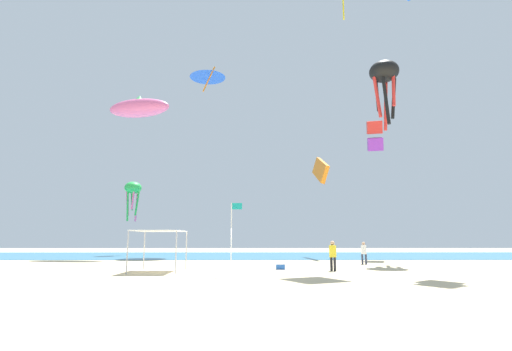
# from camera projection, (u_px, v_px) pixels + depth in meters

# --- Properties ---
(ground) EXTENTS (110.00, 110.00, 0.10)m
(ground) POSITION_uv_depth(u_px,v_px,m) (230.00, 276.00, 20.35)
(ground) COLOR beige
(ocean_strip) EXTENTS (110.00, 18.85, 0.03)m
(ocean_strip) POSITION_uv_depth(u_px,v_px,m) (242.00, 255.00, 43.57)
(ocean_strip) COLOR teal
(ocean_strip) RESTS_ON ground
(canopy_tent) EXTENTS (2.78, 3.39, 2.43)m
(canopy_tent) POSITION_uv_depth(u_px,v_px,m) (160.00, 232.00, 22.99)
(canopy_tent) COLOR #B2B2B7
(canopy_tent) RESTS_ON ground
(person_near_tent) EXTENTS (0.43, 0.45, 1.80)m
(person_near_tent) POSITION_uv_depth(u_px,v_px,m) (333.00, 253.00, 23.20)
(person_near_tent) COLOR black
(person_near_tent) RESTS_ON ground
(person_leftmost) EXTENTS (0.40, 0.40, 1.68)m
(person_leftmost) POSITION_uv_depth(u_px,v_px,m) (364.00, 251.00, 28.97)
(person_leftmost) COLOR #33384C
(person_leftmost) RESTS_ON ground
(banner_flag) EXTENTS (0.61, 0.06, 3.88)m
(banner_flag) POSITION_uv_depth(u_px,v_px,m) (233.00, 232.00, 20.76)
(banner_flag) COLOR silver
(banner_flag) RESTS_ON ground
(cooler_box) EXTENTS (0.57, 0.37, 0.35)m
(cooler_box) POSITION_uv_depth(u_px,v_px,m) (280.00, 267.00, 24.19)
(cooler_box) COLOR blue
(cooler_box) RESTS_ON ground
(kite_octopus_black) EXTENTS (3.74, 3.74, 6.26)m
(kite_octopus_black) POSITION_uv_depth(u_px,v_px,m) (384.00, 75.00, 34.72)
(kite_octopus_black) COLOR black
(kite_inflatable_pink) EXTENTS (7.52, 3.92, 2.81)m
(kite_inflatable_pink) POSITION_uv_depth(u_px,v_px,m) (139.00, 108.00, 42.54)
(kite_inflatable_pink) COLOR pink
(kite_delta_blue) EXTENTS (5.39, 5.38, 3.58)m
(kite_delta_blue) POSITION_uv_depth(u_px,v_px,m) (208.00, 74.00, 48.86)
(kite_delta_blue) COLOR blue
(kite_parafoil_orange) EXTENTS (0.95, 6.46, 3.92)m
(kite_parafoil_orange) POSITION_uv_depth(u_px,v_px,m) (320.00, 170.00, 41.30)
(kite_parafoil_orange) COLOR orange
(kite_box_red) EXTENTS (1.85, 2.09, 3.50)m
(kite_box_red) POSITION_uv_depth(u_px,v_px,m) (375.00, 136.00, 39.70)
(kite_box_red) COLOR red
(kite_octopus_green) EXTENTS (2.59, 2.59, 4.71)m
(kite_octopus_green) POSITION_uv_depth(u_px,v_px,m) (133.00, 190.00, 45.39)
(kite_octopus_green) COLOR green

